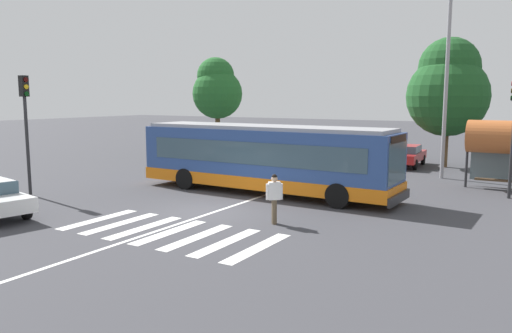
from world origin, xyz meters
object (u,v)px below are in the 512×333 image
parked_car_white (367,151)px  background_tree_left (217,89)px  traffic_light_near_corner (26,117)px  background_tree_right (448,88)px  parked_car_champagne (293,147)px  twin_arm_street_lamp (447,60)px  pedestrian_crossing_street (274,196)px  parked_car_red (406,154)px  city_transit_bus (264,158)px  parked_car_silver (327,149)px

parked_car_white → background_tree_left: background_tree_left is taller
traffic_light_near_corner → background_tree_right: (13.92, 19.10, 1.42)m
parked_car_champagne → background_tree_right: (10.38, 0.45, 4.13)m
parked_car_white → background_tree_right: background_tree_right is taller
parked_car_champagne → twin_arm_street_lamp: twin_arm_street_lamp is taller
traffic_light_near_corner → twin_arm_street_lamp: twin_arm_street_lamp is taller
background_tree_right → twin_arm_street_lamp: bearing=-81.1°
pedestrian_crossing_street → twin_arm_street_lamp: 14.54m
parked_car_champagne → parked_car_red: size_ratio=1.02×
pedestrian_crossing_street → traffic_light_near_corner: traffic_light_near_corner is taller
parked_car_white → city_transit_bus: bearing=-92.3°
city_transit_bus → pedestrian_crossing_street: size_ratio=7.17×
parked_car_white → background_tree_right: bearing=6.6°
parked_car_champagne → pedestrian_crossing_street: bearing=-65.0°
traffic_light_near_corner → background_tree_left: bearing=96.3°
city_transit_bus → pedestrian_crossing_street: 5.63m
city_transit_bus → twin_arm_street_lamp: twin_arm_street_lamp is taller
parked_car_white → background_tree_left: 11.89m
traffic_light_near_corner → background_tree_right: size_ratio=0.66×
city_transit_bus → traffic_light_near_corner: size_ratio=2.36×
pedestrian_crossing_street → background_tree_right: (2.22, 17.96, 3.93)m
parked_car_champagne → parked_car_white: (5.59, -0.11, 0.00)m
parked_car_white → background_tree_left: bearing=-171.6°
pedestrian_crossing_street → parked_car_silver: size_ratio=0.38×
pedestrian_crossing_street → parked_car_champagne: pedestrian_crossing_street is taller
traffic_light_near_corner → parked_car_champagne: bearing=79.3°
city_transit_bus → parked_car_white: (0.52, 12.74, -0.82)m
traffic_light_near_corner → background_tree_left: 17.09m
parked_car_white → pedestrian_crossing_street: bearing=-81.6°
parked_car_white → twin_arm_street_lamp: 8.85m
parked_car_red → city_transit_bus: bearing=-104.4°
pedestrian_crossing_street → background_tree_right: background_tree_right is taller
pedestrian_crossing_street → parked_car_red: 16.96m
parked_car_silver → twin_arm_street_lamp: bearing=-26.2°
city_transit_bus → background_tree_right: background_tree_right is taller
parked_car_silver → background_tree_right: (7.60, 0.63, 4.13)m
pedestrian_crossing_street → background_tree_left: (-13.59, 15.78, 3.98)m
traffic_light_near_corner → background_tree_left: size_ratio=0.72×
parked_car_champagne → twin_arm_street_lamp: (11.13, -4.29, 5.49)m
parked_car_silver → city_transit_bus: bearing=-79.7°
city_transit_bus → parked_car_champagne: size_ratio=2.63×
background_tree_left → twin_arm_street_lamp: bearing=-8.8°
parked_car_red → background_tree_right: background_tree_right is taller
parked_car_white → twin_arm_street_lamp: twin_arm_street_lamp is taller
parked_car_red → traffic_light_near_corner: bearing=-123.0°
city_transit_bus → twin_arm_street_lamp: 11.47m
city_transit_bus → twin_arm_street_lamp: bearing=54.7°
parked_car_silver → background_tree_left: bearing=-169.3°
parked_car_white → background_tree_right: (4.79, 0.56, 4.13)m
pedestrian_crossing_street → traffic_light_near_corner: 12.03m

